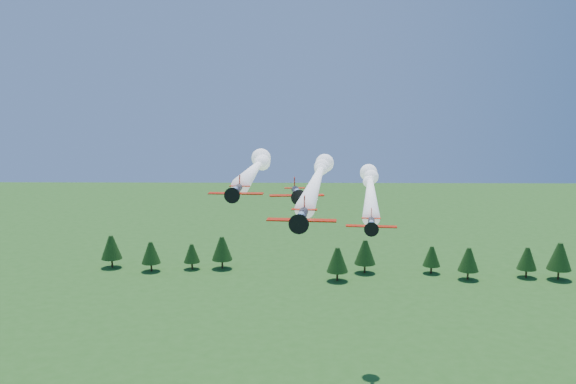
{
  "coord_description": "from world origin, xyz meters",
  "views": [
    {
      "loc": [
        -1.27,
        -85.44,
        59.48
      ],
      "look_at": [
        -2.38,
        0.0,
        45.02
      ],
      "focal_mm": 40.0,
      "sensor_mm": 36.0,
      "label": 1
    }
  ],
  "objects_px": {
    "plane_right": "(370,188)",
    "plane_left": "(255,168)",
    "plane_lead": "(317,177)",
    "plane_slot": "(297,193)"
  },
  "relations": [
    {
      "from": "plane_lead",
      "to": "plane_slot",
      "type": "bearing_deg",
      "value": -97.97
    },
    {
      "from": "plane_lead",
      "to": "plane_slot",
      "type": "relative_size",
      "value": 6.88
    },
    {
      "from": "plane_lead",
      "to": "plane_slot",
      "type": "xyz_separation_m",
      "value": [
        -3.55,
        -15.3,
        -0.06
      ]
    },
    {
      "from": "plane_slot",
      "to": "plane_lead",
      "type": "bearing_deg",
      "value": 72.36
    },
    {
      "from": "plane_right",
      "to": "plane_left",
      "type": "bearing_deg",
      "value": -153.56
    },
    {
      "from": "plane_lead",
      "to": "plane_left",
      "type": "bearing_deg",
      "value": 176.19
    },
    {
      "from": "plane_right",
      "to": "plane_lead",
      "type": "bearing_deg",
      "value": -131.09
    },
    {
      "from": "plane_left",
      "to": "plane_right",
      "type": "xyz_separation_m",
      "value": [
        20.85,
        7.66,
        -4.68
      ]
    },
    {
      "from": "plane_left",
      "to": "plane_right",
      "type": "relative_size",
      "value": 0.76
    },
    {
      "from": "plane_lead",
      "to": "plane_right",
      "type": "xyz_separation_m",
      "value": [
        10.14,
        9.34,
        -3.37
      ]
    }
  ]
}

